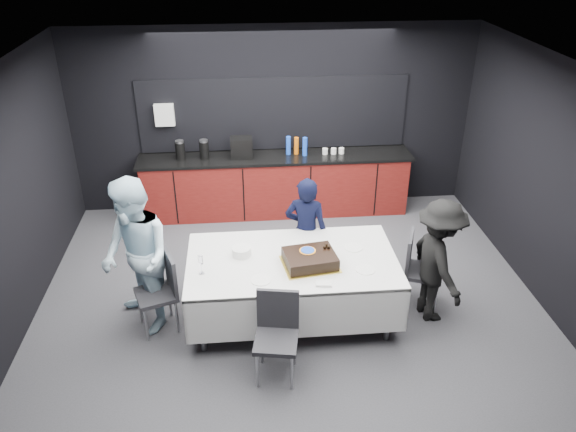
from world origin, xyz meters
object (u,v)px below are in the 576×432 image
object	(u,v)px
person_left	(136,257)
person_right	(438,261)
chair_near	(277,329)
champagne_flute	(201,261)
person_center	(306,232)
party_table	(292,269)
cake_assembly	(310,259)
chair_left	(162,287)
chair_right	(418,265)
plate_stack	(241,251)

from	to	relation	value
person_left	person_right	size ratio (longest dim) A/B	1.21
chair_near	person_right	distance (m)	2.00
champagne_flute	person_left	bearing A→B (deg)	164.23
champagne_flute	person_left	distance (m)	0.73
person_center	person_right	xyz separation A→B (m)	(1.38, -0.81, 0.02)
party_table	person_center	world-z (taller)	person_center
person_right	cake_assembly	bearing A→B (deg)	81.64
chair_left	chair_right	size ratio (longest dim) A/B	1.00
champagne_flute	chair_near	world-z (taller)	champagne_flute
champagne_flute	person_left	world-z (taller)	person_left
champagne_flute	person_center	world-z (taller)	person_center
chair_near	person_center	xyz separation A→B (m)	(0.47, 1.55, 0.18)
chair_right	chair_near	distance (m)	1.99
party_table	champagne_flute	bearing A→B (deg)	-168.82
party_table	person_center	size ratio (longest dim) A/B	1.61
person_right	person_left	bearing A→B (deg)	79.34
plate_stack	person_center	bearing A→B (deg)	34.81
plate_stack	chair_right	distance (m)	2.06
plate_stack	person_center	xyz separation A→B (m)	(0.79, 0.55, -0.11)
champagne_flute	chair_near	distance (m)	1.09
party_table	champagne_flute	distance (m)	1.05
person_center	person_left	world-z (taller)	person_left
champagne_flute	chair_near	bearing A→B (deg)	-42.21
plate_stack	champagne_flute	bearing A→B (deg)	-143.02
plate_stack	party_table	bearing A→B (deg)	-13.06
cake_assembly	person_left	bearing A→B (deg)	175.92
chair_left	chair_right	world-z (taller)	same
party_table	person_right	size ratio (longest dim) A/B	1.57
champagne_flute	party_table	bearing A→B (deg)	11.18
champagne_flute	person_center	bearing A→B (deg)	35.58
champagne_flute	chair_right	xyz separation A→B (m)	(2.47, 0.31, -0.40)
party_table	person_right	distance (m)	1.62
chair_near	chair_left	bearing A→B (deg)	145.65
chair_near	party_table	bearing A→B (deg)	75.00
cake_assembly	chair_right	bearing A→B (deg)	10.84
chair_left	person_left	size ratio (longest dim) A/B	0.51
chair_right	person_right	world-z (taller)	person_right
champagne_flute	plate_stack	bearing A→B (deg)	36.98
cake_assembly	plate_stack	world-z (taller)	cake_assembly
chair_near	person_left	distance (m)	1.73
chair_right	person_center	distance (m)	1.38
chair_near	person_center	world-z (taller)	person_center
plate_stack	person_right	bearing A→B (deg)	-6.84
champagne_flute	person_right	world-z (taller)	person_right
person_left	party_table	bearing A→B (deg)	58.19
plate_stack	person_left	world-z (taller)	person_left
person_right	person_center	bearing A→B (deg)	51.16
plate_stack	chair_right	xyz separation A→B (m)	(2.04, -0.01, -0.30)
person_left	person_right	bearing A→B (deg)	55.95
chair_right	person_left	size ratio (longest dim) A/B	0.51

